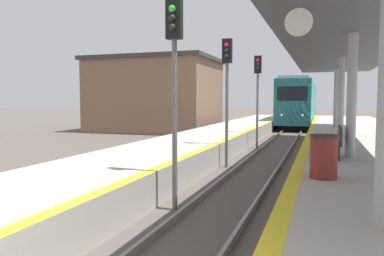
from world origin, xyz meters
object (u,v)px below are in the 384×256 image
object	(u,v)px
train	(300,103)
signal_mid	(227,79)
signal_near	(174,65)
trash_bin	(324,156)
signal_far	(258,85)
bench	(335,141)

from	to	relation	value
train	signal_mid	xyz separation A→B (m)	(-1.23, -27.39, 1.09)
train	signal_near	size ratio (longest dim) A/B	4.71
signal_mid	trash_bin	size ratio (longest dim) A/B	5.14
signal_near	trash_bin	bearing A→B (deg)	8.07
train	trash_bin	world-z (taller)	train
signal_mid	trash_bin	xyz separation A→B (m)	(3.47, -5.34, -2.01)
signal_far	trash_bin	bearing A→B (deg)	-73.73
train	signal_near	bearing A→B (deg)	-91.79
train	bench	size ratio (longest dim) A/B	15.05
signal_far	bench	xyz separation A→B (m)	(3.59, -7.93, -2.00)
signal_mid	bench	distance (m)	4.79
signal_near	signal_far	size ratio (longest dim) A/B	1.00
trash_bin	bench	world-z (taller)	trash_bin
signal_mid	signal_far	distance (m)	5.81
signal_far	bench	size ratio (longest dim) A/B	3.20
train	signal_far	xyz separation A→B (m)	(-1.01, -21.59, 1.09)
train	signal_far	world-z (taller)	signal_far
train	trash_bin	xyz separation A→B (m)	(2.24, -32.73, -0.92)
train	trash_bin	size ratio (longest dim) A/B	24.17
signal_near	bench	xyz separation A→B (m)	(3.61, 3.68, -2.00)
signal_mid	bench	xyz separation A→B (m)	(3.80, -2.13, -2.00)
bench	signal_mid	bearing A→B (deg)	150.77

